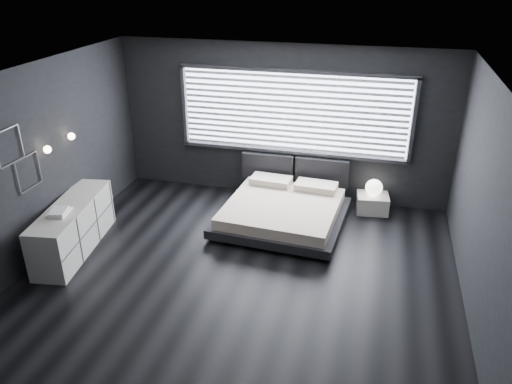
# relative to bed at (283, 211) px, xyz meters

# --- Properties ---
(room) EXTENTS (6.04, 6.00, 2.80)m
(room) POSITION_rel_bed_xyz_m (-0.27, -1.59, 1.16)
(room) COLOR black
(room) RESTS_ON ground
(window) EXTENTS (4.14, 0.09, 1.52)m
(window) POSITION_rel_bed_xyz_m (-0.07, 1.11, 1.37)
(window) COLOR white
(window) RESTS_ON ground
(headboard) EXTENTS (1.96, 0.16, 0.52)m
(headboard) POSITION_rel_bed_xyz_m (-0.00, 1.05, 0.33)
(headboard) COLOR black
(headboard) RESTS_ON ground
(sconce_near) EXTENTS (0.18, 0.11, 0.11)m
(sconce_near) POSITION_rel_bed_xyz_m (-3.15, -1.54, 1.36)
(sconce_near) COLOR silver
(sconce_near) RESTS_ON ground
(sconce_far) EXTENTS (0.18, 0.11, 0.11)m
(sconce_far) POSITION_rel_bed_xyz_m (-3.15, -0.94, 1.36)
(sconce_far) COLOR silver
(sconce_far) RESTS_ON ground
(wall_art_upper) EXTENTS (0.01, 0.48, 0.48)m
(wall_art_upper) POSITION_rel_bed_xyz_m (-3.25, -2.14, 1.61)
(wall_art_upper) COLOR #47474C
(wall_art_upper) RESTS_ON ground
(wall_art_lower) EXTENTS (0.01, 0.48, 0.48)m
(wall_art_lower) POSITION_rel_bed_xyz_m (-3.25, -1.89, 1.14)
(wall_art_lower) COLOR #47474C
(wall_art_lower) RESTS_ON ground
(bed) EXTENTS (2.14, 2.06, 0.52)m
(bed) POSITION_rel_bed_xyz_m (0.00, 0.00, 0.00)
(bed) COLOR black
(bed) RESTS_ON ground
(nightstand) EXTENTS (0.59, 0.51, 0.32)m
(nightstand) POSITION_rel_bed_xyz_m (1.44, 0.85, -0.08)
(nightstand) COLOR silver
(nightstand) RESTS_ON ground
(orb_lamp) EXTENTS (0.30, 0.30, 0.30)m
(orb_lamp) POSITION_rel_bed_xyz_m (1.44, 0.84, 0.22)
(orb_lamp) COLOR white
(orb_lamp) RESTS_ON nightstand
(dresser) EXTENTS (0.80, 1.95, 0.76)m
(dresser) POSITION_rel_bed_xyz_m (-2.92, -1.57, 0.14)
(dresser) COLOR silver
(dresser) RESTS_ON ground
(book_stack) EXTENTS (0.30, 0.38, 0.07)m
(book_stack) POSITION_rel_bed_xyz_m (-2.90, -1.86, 0.55)
(book_stack) COLOR white
(book_stack) RESTS_ON dresser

